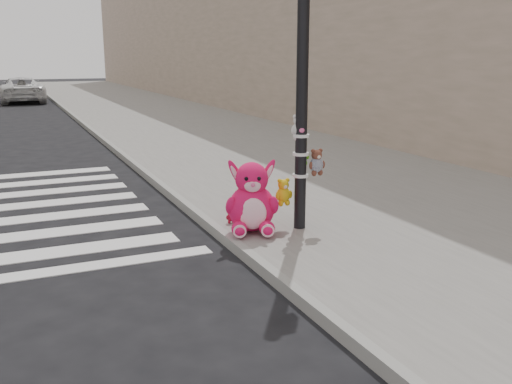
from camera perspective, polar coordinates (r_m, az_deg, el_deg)
name	(u,v)px	position (r m, az deg, el deg)	size (l,w,h in m)	color
ground	(147,325)	(5.67, -10.80, -12.94)	(120.00, 120.00, 0.00)	black
sidewalk_near	(238,142)	(16.33, -1.83, 4.99)	(7.00, 80.00, 0.14)	slate
curb_edge	(116,150)	(15.39, -13.84, 4.07)	(0.12, 80.00, 0.15)	gray
signal_pole	(302,107)	(7.74, 4.58, 8.42)	(0.68, 0.48, 4.00)	black
pink_bunny	(252,202)	(7.74, -0.42, -1.01)	(0.83, 0.90, 1.02)	#E51355
red_teddy	(231,216)	(8.22, -2.53, -2.37)	(0.15, 0.10, 0.22)	#A8102A
car_white_near	(22,90)	(33.58, -22.37, 9.43)	(2.21, 4.80, 1.33)	silver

